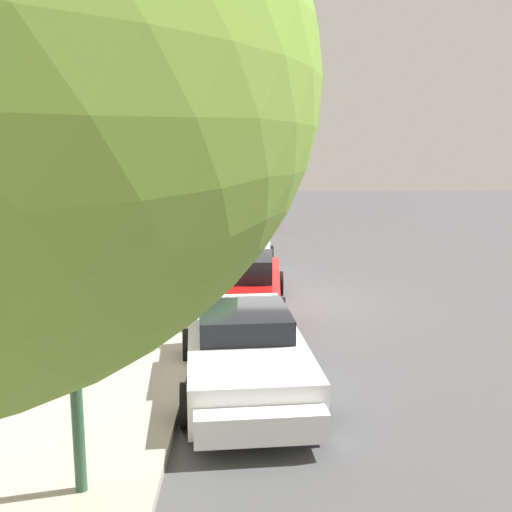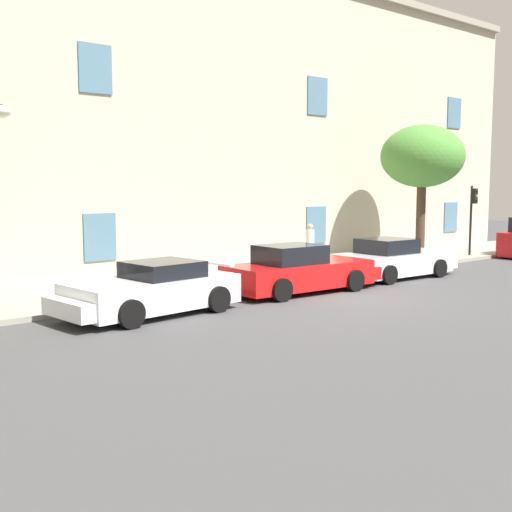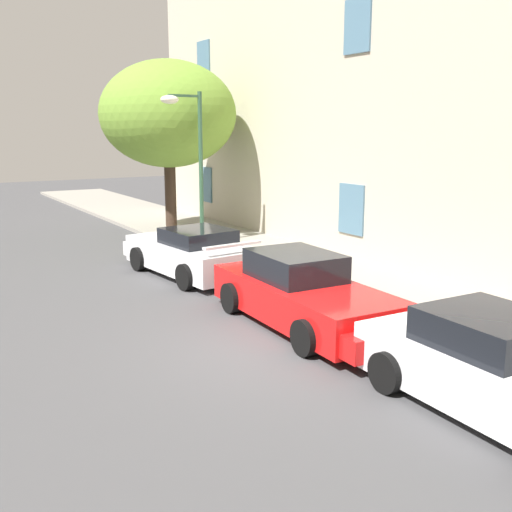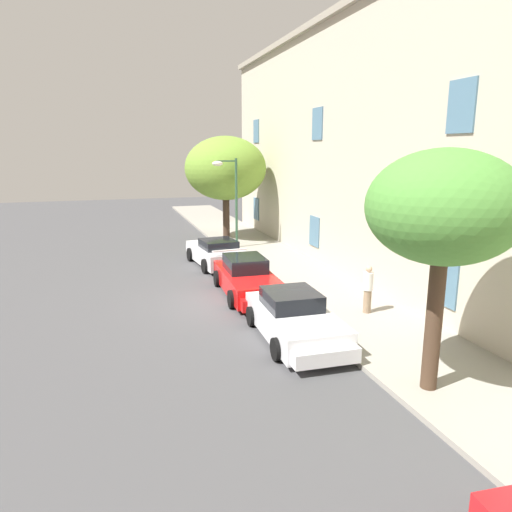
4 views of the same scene
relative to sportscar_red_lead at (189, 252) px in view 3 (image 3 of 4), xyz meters
name	(u,v)px [view 3 (image 3 of 4)]	position (x,y,z in m)	size (l,w,h in m)	color
ground_plane	(277,344)	(5.97, -1.01, -0.60)	(80.00, 80.00, 0.00)	#444447
sidewalk	(427,308)	(5.97, 2.96, -0.53)	(60.00, 3.81, 0.14)	gray
sportscar_red_lead	(189,252)	(0.00, 0.00, 0.00)	(4.82, 2.50, 1.32)	white
sportscar_yellow_flank	(308,297)	(5.46, 0.07, 0.03)	(5.18, 2.24, 1.46)	red
tree_near_kerb	(168,114)	(-5.90, 2.03, 3.88)	(4.97, 4.97, 6.28)	#38281E
street_lamp	(188,139)	(-3.12, 1.49, 3.06)	(0.44, 1.42, 5.00)	#2D5138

